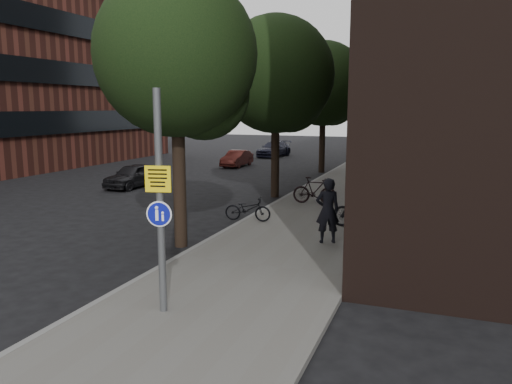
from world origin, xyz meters
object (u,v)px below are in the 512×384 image
at_px(pedestrian, 328,211).
at_px(parked_car_near, 133,176).
at_px(parked_bike_facade_near, 370,204).
at_px(signpost, 160,202).

bearing_deg(pedestrian, parked_car_near, -55.94).
bearing_deg(parked_bike_facade_near, signpost, 147.94).
xyz_separation_m(signpost, pedestrian, (1.84, 5.84, -1.16)).
relative_size(parked_bike_facade_near, parked_car_near, 0.51).
distance_m(signpost, parked_bike_facade_near, 10.10).
height_order(pedestrian, parked_car_near, pedestrian).
distance_m(pedestrian, parked_bike_facade_near, 3.89).
bearing_deg(parked_bike_facade_near, pedestrian, 152.39).
height_order(signpost, pedestrian, signpost).
height_order(signpost, parked_bike_facade_near, signpost).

